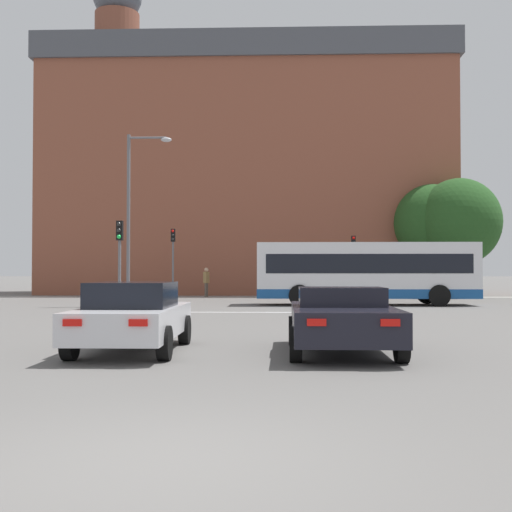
{
  "coord_description": "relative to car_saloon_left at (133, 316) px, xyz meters",
  "views": [
    {
      "loc": [
        1.0,
        -5.52,
        1.62
      ],
      "look_at": [
        -0.05,
        25.7,
        2.37
      ],
      "focal_mm": 45.0,
      "sensor_mm": 36.0,
      "label": 1
    }
  ],
  "objects": [
    {
      "name": "car_roadster_right",
      "position": [
        4.2,
        -0.11,
        -0.05
      ],
      "size": [
        2.13,
        4.3,
        1.3
      ],
      "rotation": [
        0.0,
        0.0,
        -0.01
      ],
      "color": "black",
      "rests_on": "ground_plane"
    },
    {
      "name": "stop_line_strip",
      "position": [
        1.92,
        12.42,
        -0.72
      ],
      "size": [
        8.56,
        0.3,
        0.01
      ],
      "primitive_type": "cube",
      "color": "silver",
      "rests_on": "ground_plane"
    },
    {
      "name": "pedestrian_waiting",
      "position": [
        -1.54,
        27.13,
        0.38
      ],
      "size": [
        0.37,
        0.46,
        1.85
      ],
      "rotation": [
        0.0,
        0.0,
        1.14
      ],
      "color": "brown",
      "rests_on": "ground_plane"
    },
    {
      "name": "far_pavement",
      "position": [
        1.92,
        27.16,
        -0.72
      ],
      "size": [
        69.51,
        2.5,
        0.01
      ],
      "primitive_type": "cube",
      "color": "gray",
      "rests_on": "ground_plane"
    },
    {
      "name": "traffic_light_near_left",
      "position": [
        -3.5,
        12.94,
        1.78
      ],
      "size": [
        0.26,
        0.31,
        3.68
      ],
      "color": "slate",
      "rests_on": "ground_plane"
    },
    {
      "name": "traffic_light_far_right",
      "position": [
        7.57,
        26.46,
        1.85
      ],
      "size": [
        0.26,
        0.31,
        3.8
      ],
      "color": "slate",
      "rests_on": "ground_plane"
    },
    {
      "name": "tree_kerbside",
      "position": [
        14.43,
        28.07,
        4.03
      ],
      "size": [
        5.27,
        5.27,
        7.53
      ],
      "color": "#4C3823",
      "rests_on": "ground_plane"
    },
    {
      "name": "street_lamp_junction",
      "position": [
        -3.71,
        16.75,
        4.11
      ],
      "size": [
        2.1,
        0.36,
        8.02
      ],
      "color": "slate",
      "rests_on": "ground_plane"
    },
    {
      "name": "bus_crossing_lead",
      "position": [
        7.15,
        18.11,
        0.87
      ],
      "size": [
        10.39,
        2.74,
        2.97
      ],
      "rotation": [
        0.0,
        0.0,
        -1.57
      ],
      "color": "silver",
      "rests_on": "ground_plane"
    },
    {
      "name": "pedestrian_walking_east",
      "position": [
        11.46,
        27.93,
        0.23
      ],
      "size": [
        0.26,
        0.42,
        1.63
      ],
      "rotation": [
        0.0,
        0.0,
        4.61
      ],
      "color": "#333851",
      "rests_on": "ground_plane"
    },
    {
      "name": "car_saloon_left",
      "position": [
        0.0,
        0.0,
        0.0
      ],
      "size": [
        1.98,
        4.36,
        1.4
      ],
      "rotation": [
        0.0,
        0.0,
        0.01
      ],
      "color": "silver",
      "rests_on": "ground_plane"
    },
    {
      "name": "tree_by_building",
      "position": [
        12.97,
        29.19,
        4.04
      ],
      "size": [
        4.84,
        4.84,
        7.31
      ],
      "color": "#4C3823",
      "rests_on": "ground_plane"
    },
    {
      "name": "traffic_light_far_left",
      "position": [
        -3.55,
        26.57,
        2.14
      ],
      "size": [
        0.26,
        0.31,
        4.26
      ],
      "color": "slate",
      "rests_on": "ground_plane"
    },
    {
      "name": "ground_plane",
      "position": [
        1.92,
        -7.37,
        -0.72
      ],
      "size": [
        400.0,
        400.0,
        0.0
      ],
      "primitive_type": "plane",
      "color": "#605E5B"
    },
    {
      "name": "brick_civic_building",
      "position": [
        0.56,
        34.69,
        8.47
      ],
      "size": [
        29.12,
        10.71,
        24.3
      ],
      "color": "brown",
      "rests_on": "ground_plane"
    }
  ]
}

